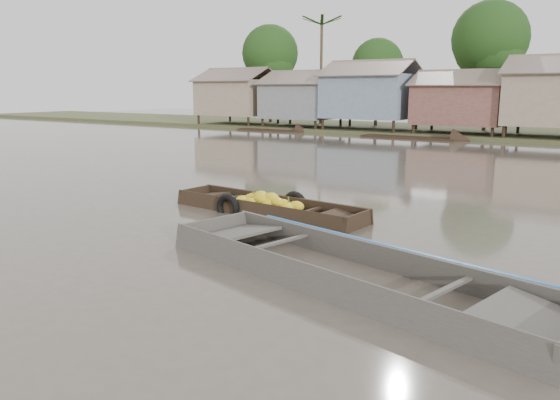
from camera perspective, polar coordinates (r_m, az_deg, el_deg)
The scene contains 3 objects.
ground at distance 11.58m, azimuth -3.04°, elevation -4.80°, with size 120.00×120.00×0.00m, color #52493F.
banana_boat at distance 14.57m, azimuth -1.60°, elevation -0.72°, with size 5.75×1.82×0.81m.
viewer_boat at distance 9.57m, azimuth 7.13°, elevation -8.04°, with size 7.92×3.68×0.62m.
Camera 1 is at (6.60, -8.94, 3.26)m, focal length 35.00 mm.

